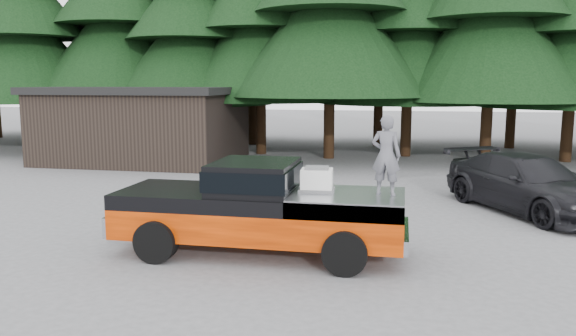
% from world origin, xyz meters
% --- Properties ---
extents(ground, '(120.00, 120.00, 0.00)m').
position_xyz_m(ground, '(0.00, 0.00, 0.00)').
color(ground, '#525255').
rests_on(ground, ground).
extents(pickup_truck, '(6.00, 2.04, 1.33)m').
position_xyz_m(pickup_truck, '(-0.47, -0.43, 0.67)').
color(pickup_truck, '#DE3F05').
rests_on(pickup_truck, ground).
extents(truck_cab, '(1.66, 1.90, 0.59)m').
position_xyz_m(truck_cab, '(-0.57, -0.43, 1.62)').
color(truck_cab, black).
rests_on(truck_cab, pickup_truck).
extents(air_compressor, '(0.66, 0.56, 0.43)m').
position_xyz_m(air_compressor, '(0.68, -0.28, 1.54)').
color(air_compressor, silver).
rests_on(air_compressor, pickup_truck).
extents(man_on_bed, '(0.62, 0.46, 1.56)m').
position_xyz_m(man_on_bed, '(2.05, -0.39, 2.11)').
color(man_on_bed, '#55555C').
rests_on(man_on_bed, pickup_truck).
extents(parked_car, '(4.55, 5.73, 1.55)m').
position_xyz_m(parked_car, '(5.72, 4.71, 0.78)').
color(parked_car, black).
rests_on(parked_car, ground).
extents(utility_building, '(8.40, 6.40, 3.30)m').
position_xyz_m(utility_building, '(-9.00, 12.00, 1.67)').
color(utility_building, black).
rests_on(utility_building, ground).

